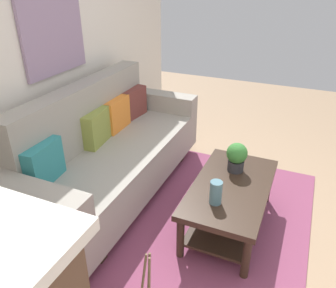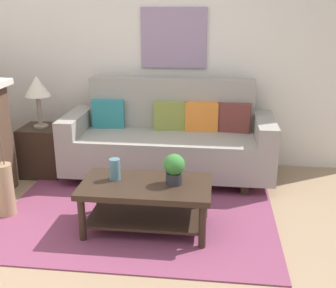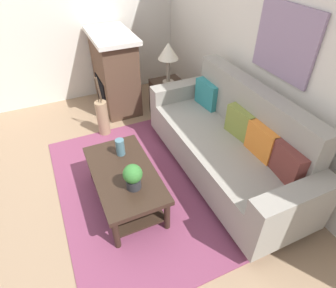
% 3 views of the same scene
% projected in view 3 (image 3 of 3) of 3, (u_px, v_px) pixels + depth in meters
% --- Properties ---
extents(ground_plane, '(8.83, 8.83, 0.00)m').
position_uv_depth(ground_plane, '(92.00, 204.00, 3.07)').
color(ground_plane, '#9E7F60').
extents(wall_back, '(4.83, 0.10, 2.70)m').
position_uv_depth(wall_back, '(275.00, 50.00, 2.91)').
color(wall_back, silver).
rests_on(wall_back, ground_plane).
extents(wall_left, '(0.10, 5.04, 2.70)m').
position_uv_depth(wall_left, '(75.00, 11.00, 4.16)').
color(wall_left, silver).
rests_on(wall_left, ground_plane).
extents(area_rug, '(2.49, 1.62, 0.01)m').
position_uv_depth(area_rug, '(136.00, 189.00, 3.22)').
color(area_rug, '#843D5B').
rests_on(area_rug, ground_plane).
extents(couch, '(2.26, 0.84, 1.08)m').
position_uv_depth(couch, '(228.00, 144.00, 3.18)').
color(couch, gray).
rests_on(couch, ground_plane).
extents(throw_pillow_teal, '(0.37, 0.16, 0.32)m').
position_uv_depth(throw_pillow_teal, '(207.00, 94.00, 3.57)').
color(throw_pillow_teal, teal).
rests_on(throw_pillow_teal, couch).
extents(throw_pillow_olive, '(0.37, 0.16, 0.32)m').
position_uv_depth(throw_pillow_olive, '(241.00, 123.00, 3.07)').
color(throw_pillow_olive, olive).
rests_on(throw_pillow_olive, couch).
extents(throw_pillow_orange, '(0.36, 0.13, 0.32)m').
position_uv_depth(throw_pillow_orange, '(262.00, 141.00, 2.81)').
color(throw_pillow_orange, orange).
rests_on(throw_pillow_orange, couch).
extents(throw_pillow_maroon, '(0.37, 0.16, 0.32)m').
position_uv_depth(throw_pillow_maroon, '(288.00, 163.00, 2.56)').
color(throw_pillow_maroon, brown).
rests_on(throw_pillow_maroon, couch).
extents(coffee_table, '(1.10, 0.60, 0.43)m').
position_uv_depth(coffee_table, '(125.00, 180.00, 2.90)').
color(coffee_table, '#332319').
rests_on(coffee_table, ground_plane).
extents(tabletop_vase, '(0.09, 0.09, 0.19)m').
position_uv_depth(tabletop_vase, '(120.00, 147.00, 2.99)').
color(tabletop_vase, slate).
rests_on(tabletop_vase, coffee_table).
extents(potted_plant_tabletop, '(0.18, 0.18, 0.26)m').
position_uv_depth(potted_plant_tabletop, '(133.00, 176.00, 2.58)').
color(potted_plant_tabletop, '#2D2D33').
rests_on(potted_plant_tabletop, coffee_table).
extents(side_table, '(0.44, 0.44, 0.56)m').
position_uv_depth(side_table, '(168.00, 100.00, 4.27)').
color(side_table, '#332319').
rests_on(side_table, ground_plane).
extents(table_lamp, '(0.28, 0.28, 0.57)m').
position_uv_depth(table_lamp, '(168.00, 53.00, 3.82)').
color(table_lamp, gray).
rests_on(table_lamp, side_table).
extents(fireplace, '(1.02, 0.58, 1.16)m').
position_uv_depth(fireplace, '(115.00, 72.00, 4.32)').
color(fireplace, brown).
rests_on(fireplace, ground_plane).
extents(floor_vase, '(0.16, 0.16, 0.50)m').
position_uv_depth(floor_vase, '(103.00, 118.00, 3.92)').
color(floor_vase, tan).
rests_on(floor_vase, ground_plane).
extents(floor_vase_branch_a, '(0.01, 0.03, 0.36)m').
position_uv_depth(floor_vase_branch_a, '(98.00, 91.00, 3.64)').
color(floor_vase_branch_a, brown).
rests_on(floor_vase_branch_a, floor_vase).
extents(floor_vase_branch_b, '(0.05, 0.04, 0.36)m').
position_uv_depth(floor_vase_branch_b, '(99.00, 89.00, 3.67)').
color(floor_vase_branch_b, brown).
rests_on(floor_vase_branch_b, floor_vase).
extents(floor_vase_branch_c, '(0.02, 0.02, 0.36)m').
position_uv_depth(floor_vase_branch_c, '(97.00, 90.00, 3.66)').
color(floor_vase_branch_c, brown).
rests_on(floor_vase_branch_c, floor_vase).
extents(framed_painting, '(0.75, 0.03, 0.67)m').
position_uv_depth(framed_painting, '(285.00, 42.00, 2.67)').
color(framed_painting, gray).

